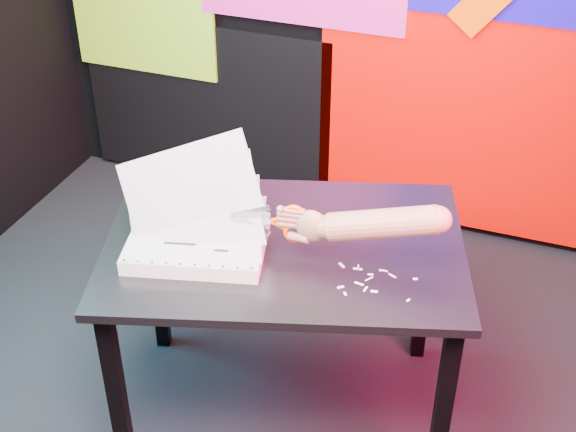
% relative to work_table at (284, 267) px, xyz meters
% --- Properties ---
extents(room, '(3.01, 3.01, 2.71)m').
position_rel_work_table_xyz_m(room, '(-0.16, -0.14, 0.70)').
color(room, black).
rests_on(room, ground).
extents(backdrop, '(2.88, 0.05, 2.08)m').
position_rel_work_table_xyz_m(backdrop, '(-0.10, 1.33, 0.30)').
color(backdrop, '#DC0601').
rests_on(backdrop, ground).
extents(work_table, '(1.30, 1.05, 0.75)m').
position_rel_work_table_xyz_m(work_table, '(0.00, 0.00, 0.00)').
color(work_table, black).
rests_on(work_table, ground).
extents(printout_stack, '(0.52, 0.40, 0.39)m').
position_rel_work_table_xyz_m(printout_stack, '(-0.24, -0.12, 0.13)').
color(printout_stack, beige).
rests_on(printout_stack, work_table).
extents(scissors, '(0.23, 0.04, 0.13)m').
position_rel_work_table_xyz_m(scissors, '(0.04, -0.07, 0.23)').
color(scissors, '#B1B1B1').
rests_on(scissors, printout_stack).
extents(hand_forearm, '(0.49, 0.13, 0.18)m').
position_rel_work_table_xyz_m(hand_forearm, '(0.28, -0.04, 0.26)').
color(hand_forearm, brown).
rests_on(hand_forearm, work_table).
extents(paper_clippings, '(0.25, 0.16, 0.00)m').
position_rel_work_table_xyz_m(paper_clippings, '(0.30, -0.09, 0.10)').
color(paper_clippings, beige).
rests_on(paper_clippings, work_table).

